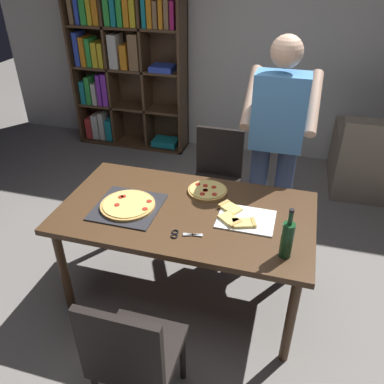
{
  "coord_description": "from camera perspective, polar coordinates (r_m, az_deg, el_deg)",
  "views": [
    {
      "loc": [
        0.62,
        -2.04,
        2.23
      ],
      "look_at": [
        0.0,
        0.15,
        0.8
      ],
      "focal_mm": 36.69,
      "sensor_mm": 36.0,
      "label": 1
    }
  ],
  "objects": [
    {
      "name": "ground_plane",
      "position": [
        3.08,
        -0.79,
        -14.15
      ],
      "size": [
        12.0,
        12.0,
        0.0
      ],
      "primitive_type": "plane",
      "color": "gray"
    },
    {
      "name": "back_wall",
      "position": [
        4.75,
        8.74,
        21.78
      ],
      "size": [
        6.4,
        0.1,
        2.8
      ],
      "primitive_type": "cube",
      "color": "silver",
      "rests_on": "ground_plane"
    },
    {
      "name": "dining_table",
      "position": [
        2.64,
        -0.89,
        -3.94
      ],
      "size": [
        1.67,
        0.92,
        0.75
      ],
      "color": "#4C331E",
      "rests_on": "ground_plane"
    },
    {
      "name": "chair_near_camera",
      "position": [
        2.13,
        -8.77,
        -22.26
      ],
      "size": [
        0.42,
        0.42,
        0.9
      ],
      "color": "black",
      "rests_on": "ground_plane"
    },
    {
      "name": "chair_far_side",
      "position": [
        3.5,
        3.58,
        2.7
      ],
      "size": [
        0.42,
        0.42,
        0.9
      ],
      "color": "black",
      "rests_on": "ground_plane"
    },
    {
      "name": "bookshelf",
      "position": [
        5.03,
        -9.87,
        18.04
      ],
      "size": [
        1.4,
        0.35,
        1.95
      ],
      "color": "#513823",
      "rests_on": "ground_plane"
    },
    {
      "name": "person_serving_pizza",
      "position": [
        3.03,
        12.12,
        7.44
      ],
      "size": [
        0.55,
        0.54,
        1.75
      ],
      "color": "#38476B",
      "rests_on": "ground_plane"
    },
    {
      "name": "pepperoni_pizza_on_tray",
      "position": [
        2.64,
        -9.31,
        -1.96
      ],
      "size": [
        0.42,
        0.42,
        0.04
      ],
      "color": "#2D2D33",
      "rests_on": "dining_table"
    },
    {
      "name": "pizza_slices_on_towel",
      "position": [
        2.52,
        7.15,
        -3.76
      ],
      "size": [
        0.38,
        0.29,
        0.03
      ],
      "color": "white",
      "rests_on": "dining_table"
    },
    {
      "name": "wine_bottle",
      "position": [
        2.22,
        13.66,
        -6.65
      ],
      "size": [
        0.07,
        0.07,
        0.32
      ],
      "color": "#194723",
      "rests_on": "dining_table"
    },
    {
      "name": "kitchen_scissors",
      "position": [
        2.38,
        -1.58,
        -6.15
      ],
      "size": [
        0.2,
        0.09,
        0.01
      ],
      "color": "silver",
      "rests_on": "dining_table"
    },
    {
      "name": "second_pizza_plain",
      "position": [
        2.78,
        2.27,
        0.23
      ],
      "size": [
        0.28,
        0.28,
        0.03
      ],
      "color": "tan",
      "rests_on": "dining_table"
    }
  ]
}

